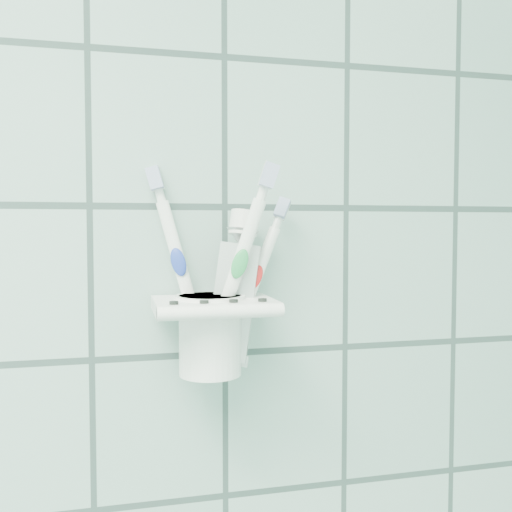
{
  "coord_description": "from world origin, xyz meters",
  "views": [
    {
      "loc": [
        0.57,
        0.61,
        1.38
      ],
      "look_at": [
        0.69,
        1.1,
        1.36
      ],
      "focal_mm": 40.0,
      "sensor_mm": 36.0,
      "label": 1
    }
  ],
  "objects_px": {
    "holder_bracket": "(213,307)",
    "toothpaste_tube": "(225,275)",
    "cup": "(210,331)",
    "toothbrush_pink": "(207,260)",
    "toothbrush_blue": "(222,272)",
    "toothbrush_orange": "(205,260)"
  },
  "relations": [
    {
      "from": "cup",
      "to": "holder_bracket",
      "type": "bearing_deg",
      "value": -53.19
    },
    {
      "from": "holder_bracket",
      "to": "toothbrush_blue",
      "type": "height_order",
      "value": "toothbrush_blue"
    },
    {
      "from": "toothpaste_tube",
      "to": "toothbrush_pink",
      "type": "bearing_deg",
      "value": 158.29
    },
    {
      "from": "cup",
      "to": "toothpaste_tube",
      "type": "distance_m",
      "value": 0.06
    },
    {
      "from": "holder_bracket",
      "to": "toothbrush_pink",
      "type": "height_order",
      "value": "toothbrush_pink"
    },
    {
      "from": "cup",
      "to": "toothbrush_blue",
      "type": "distance_m",
      "value": 0.06
    },
    {
      "from": "holder_bracket",
      "to": "cup",
      "type": "bearing_deg",
      "value": 126.81
    },
    {
      "from": "toothbrush_pink",
      "to": "toothbrush_orange",
      "type": "height_order",
      "value": "toothbrush_orange"
    },
    {
      "from": "toothbrush_blue",
      "to": "toothpaste_tube",
      "type": "bearing_deg",
      "value": 90.0
    },
    {
      "from": "toothbrush_blue",
      "to": "toothbrush_orange",
      "type": "height_order",
      "value": "toothbrush_orange"
    },
    {
      "from": "toothbrush_pink",
      "to": "toothpaste_tube",
      "type": "relative_size",
      "value": 1.27
    },
    {
      "from": "holder_bracket",
      "to": "toothbrush_blue",
      "type": "distance_m",
      "value": 0.04
    },
    {
      "from": "cup",
      "to": "toothpaste_tube",
      "type": "bearing_deg",
      "value": 4.14
    },
    {
      "from": "toothbrush_pink",
      "to": "toothbrush_blue",
      "type": "xyz_separation_m",
      "value": [
        0.01,
        -0.02,
        -0.01
      ]
    },
    {
      "from": "holder_bracket",
      "to": "toothpaste_tube",
      "type": "bearing_deg",
      "value": 20.13
    },
    {
      "from": "toothbrush_orange",
      "to": "toothbrush_pink",
      "type": "bearing_deg",
      "value": 80.66
    },
    {
      "from": "toothbrush_pink",
      "to": "toothbrush_orange",
      "type": "distance_m",
      "value": 0.02
    },
    {
      "from": "cup",
      "to": "toothbrush_pink",
      "type": "distance_m",
      "value": 0.07
    },
    {
      "from": "toothbrush_blue",
      "to": "toothpaste_tube",
      "type": "relative_size",
      "value": 1.12
    },
    {
      "from": "holder_bracket",
      "to": "toothbrush_blue",
      "type": "relative_size",
      "value": 0.64
    },
    {
      "from": "holder_bracket",
      "to": "toothpaste_tube",
      "type": "distance_m",
      "value": 0.03
    },
    {
      "from": "toothbrush_pink",
      "to": "toothpaste_tube",
      "type": "height_order",
      "value": "toothbrush_pink"
    }
  ]
}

